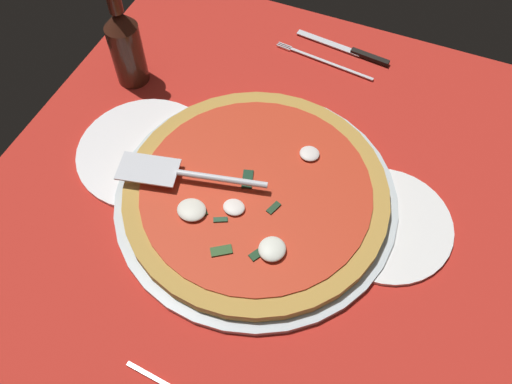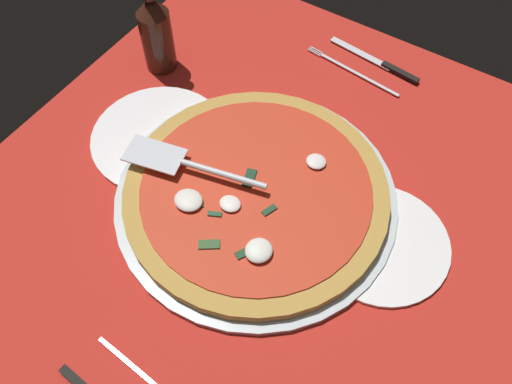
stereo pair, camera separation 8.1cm
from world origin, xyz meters
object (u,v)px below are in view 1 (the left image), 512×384
Objects in this scene: dinner_plate_left at (385,224)px; pizza_server at (183,174)px; place_setting_near at (338,57)px; pizza at (256,192)px; beer_bottle at (125,44)px; dinner_plate_right at (146,152)px.

pizza_server reaches higher than dinner_plate_left.
place_setting_near is (18.91, -33.83, -0.14)cm from dinner_plate_left.
dinner_plate_left is 0.94× the size of place_setting_near.
pizza is at bearing 9.75° from dinner_plate_left.
dinner_plate_left is 0.50× the size of pizza.
pizza is at bearing 93.50° from place_setting_near.
dinner_plate_left is at bearing 166.32° from beer_bottle.
dinner_plate_left is 42.33cm from dinner_plate_right.
dinner_plate_left is 0.88× the size of pizza_server.
dinner_plate_left is 21.26cm from pizza.
place_setting_near is at bearing -60.80° from dinner_plate_left.
beer_bottle is at bearing -13.68° from dinner_plate_left.
beer_bottle reaches higher than pizza_server.
place_setting_near is 1.00× the size of beer_bottle.
dinner_plate_right is (42.28, 1.96, 0.00)cm from dinner_plate_left.
dinner_plate_right is at bearing 126.54° from beer_bottle.
dinner_plate_left is 0.89× the size of dinner_plate_right.
beer_bottle reaches higher than pizza.
beer_bottle reaches higher than dinner_plate_left.
beer_bottle is at bearing 37.66° from place_setting_near.
pizza is at bearing -178.54° from pizza_server.
pizza is 37.52cm from place_setting_near.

